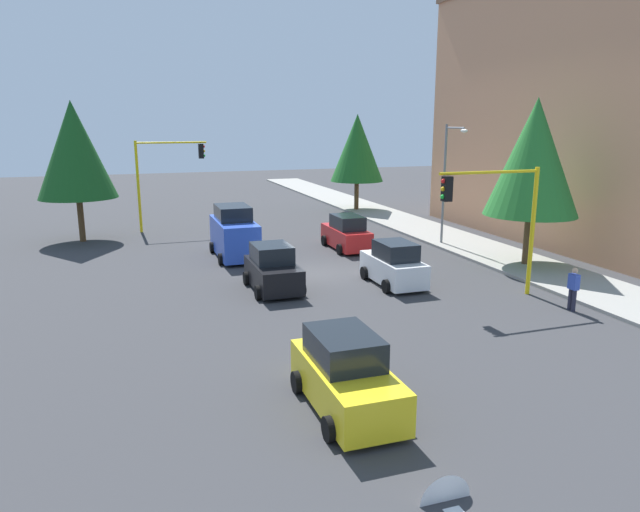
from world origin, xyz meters
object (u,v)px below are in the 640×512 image
tree_roadside_near (534,157)px  tree_roadside_far (357,148)px  traffic_signal_far_right (165,168)px  delivery_van_blue (234,234)px  pedestrian_crossing (573,288)px  street_lamp_curbside (448,172)px  car_red (346,234)px  car_yellow (346,375)px  car_black (273,270)px  tree_opposite_side (75,150)px  car_white (394,265)px  traffic_signal_near_left (496,207)px

tree_roadside_near → tree_roadside_far: 20.03m
traffic_signal_far_right → delivery_van_blue: size_ratio=1.24×
pedestrian_crossing → street_lamp_curbside: bearing=172.7°
traffic_signal_far_right → car_red: bearing=44.6°
street_lamp_curbside → car_yellow: 21.10m
tree_roadside_far → car_red: (13.29, -6.07, -4.18)m
tree_roadside_near → car_black: 13.84m
tree_opposite_side → car_white: bearing=42.7°
traffic_signal_far_right → street_lamp_curbside: size_ratio=0.85×
car_red → car_yellow: 18.92m
car_white → car_red: bearing=174.7°
traffic_signal_far_right → tree_roadside_far: 15.78m
delivery_van_blue → pedestrian_crossing: delivery_van_blue is taller
tree_roadside_near → car_red: bearing=-133.5°
traffic_signal_far_right → delivery_van_blue: (9.21, 2.75, -2.91)m
traffic_signal_near_left → car_yellow: 11.79m
tree_roadside_far → delivery_van_blue: bearing=-43.4°
car_yellow → car_black: 11.02m
traffic_signal_far_right → car_yellow: 27.20m
traffic_signal_near_left → street_lamp_curbside: 10.26m
traffic_signal_far_right → tree_roadside_far: (-4.00, 15.24, 0.88)m
street_lamp_curbside → tree_roadside_near: 5.86m
street_lamp_curbside → car_black: street_lamp_curbside is taller
delivery_van_blue → car_white: 9.57m
car_black → pedestrian_crossing: 12.11m
pedestrian_crossing → car_white: bearing=-138.4°
traffic_signal_near_left → delivery_van_blue: size_ratio=1.11×
tree_roadside_far → traffic_signal_far_right: bearing=-75.3°
traffic_signal_near_left → pedestrian_crossing: 4.26m
traffic_signal_far_right → car_white: (16.86, 8.47, -3.30)m
traffic_signal_near_left → delivery_van_blue: 14.05m
tree_opposite_side → car_black: 16.91m
street_lamp_curbside → tree_roadside_far: tree_roadside_far is taller
tree_roadside_near → tree_roadside_far: tree_roadside_near is taller
tree_opposite_side → tree_roadside_far: tree_opposite_side is taller
tree_opposite_side → delivery_van_blue: size_ratio=1.75×
car_black → delivery_van_blue: bearing=-176.4°
traffic_signal_far_right → tree_opposite_side: (2.00, -5.26, 1.31)m
tree_opposite_side → delivery_van_blue: (7.21, 8.01, -4.22)m
traffic_signal_far_right → car_white: size_ratio=1.56×
car_yellow → tree_opposite_side: bearing=-163.2°
car_black → pedestrian_crossing: size_ratio=2.23×
delivery_van_blue → traffic_signal_far_right: bearing=-163.4°
car_red → car_black: (6.63, -6.00, -0.00)m
traffic_signal_far_right → tree_roadside_near: 22.83m
street_lamp_curbside → tree_roadside_far: bearing=178.8°
traffic_signal_far_right → tree_roadside_near: tree_roadside_near is taller
car_white → tree_roadside_near: bearing=96.3°
street_lamp_curbside → tree_opposite_side: 21.90m
tree_roadside_near → tree_roadside_far: size_ratio=1.07×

